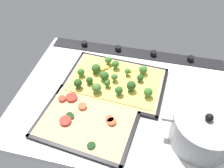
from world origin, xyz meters
TOP-DOWN VIEW (x-y plane):
  - ground_plane at (0.00, 0.00)cm, footprint 84.72×63.40cm
  - stove_control_panel at (0.00, -28.20)cm, footprint 81.33×7.00cm
  - baking_tray_front at (5.23, -6.86)cm, footprint 42.64×30.59cm
  - broccoli_pizza at (5.65, -6.62)cm, footprint 40.07×28.01cm
  - baking_tray_back at (10.72, 14.86)cm, footprint 37.22×29.59cm
  - veggie_pizza_back at (11.12, 14.59)cm, footprint 34.56×26.93cm
  - cooking_pot at (-28.18, 13.20)cm, footprint 27.50×20.70cm

SIDE VIEW (x-z plane):
  - ground_plane at x=0.00cm, z-range -3.00..0.00cm
  - baking_tray_front at x=5.23cm, z-range -0.29..1.01cm
  - baking_tray_back at x=10.72cm, z-range -0.28..1.02cm
  - stove_control_panel at x=0.00cm, z-range -0.76..1.84cm
  - veggie_pizza_back at x=11.12cm, z-range 0.11..2.01cm
  - broccoli_pizza at x=5.65cm, z-range -0.85..5.13cm
  - cooking_pot at x=-28.18cm, z-range -1.15..12.97cm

